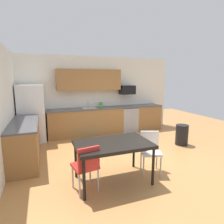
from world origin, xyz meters
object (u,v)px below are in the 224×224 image
at_px(microwave, 127,90).
at_px(chair_far_side, 86,165).
at_px(kettle, 101,105).
at_px(trash_bin, 182,135).
at_px(refrigerator, 32,114).
at_px(chair_near_table, 150,148).
at_px(dining_table, 113,146).
at_px(oven_range, 128,119).

xyz_separation_m(microwave, chair_far_side, (-2.33, -3.41, -1.02)).
xyz_separation_m(microwave, kettle, (-1.04, -0.05, -0.51)).
bearing_deg(trash_bin, refrigerator, 155.65).
bearing_deg(microwave, chair_near_table, -106.12).
bearing_deg(chair_near_table, dining_table, -173.80).
height_order(chair_near_table, kettle, kettle).
xyz_separation_m(microwave, trash_bin, (0.85, -2.06, -1.23)).
bearing_deg(dining_table, microwave, 61.17).
distance_m(refrigerator, oven_range, 3.33).
bearing_deg(oven_range, refrigerator, -178.61).
distance_m(chair_near_table, kettle, 3.13).
relative_size(chair_near_table, kettle, 4.25).
bearing_deg(chair_far_side, dining_table, 17.74).
height_order(refrigerator, kettle, refrigerator).
bearing_deg(refrigerator, chair_far_side, -73.28).
bearing_deg(chair_far_side, microwave, 55.65).
distance_m(refrigerator, microwave, 3.37).
relative_size(refrigerator, trash_bin, 2.93).
bearing_deg(oven_range, trash_bin, -66.60).
distance_m(microwave, dining_table, 3.78).
relative_size(chair_far_side, trash_bin, 1.42).
xyz_separation_m(chair_near_table, trash_bin, (1.75, 1.08, -0.20)).
bearing_deg(oven_range, chair_far_side, -125.15).
relative_size(microwave, trash_bin, 0.90).
bearing_deg(trash_bin, kettle, 133.18).
distance_m(dining_table, chair_near_table, 0.90).
xyz_separation_m(refrigerator, trash_bin, (4.14, -1.88, -0.58)).
distance_m(dining_table, trash_bin, 2.91).
relative_size(refrigerator, microwave, 3.26).
xyz_separation_m(oven_range, chair_far_side, (-2.33, -3.31, 0.05)).
distance_m(chair_far_side, kettle, 3.63).
relative_size(oven_range, kettle, 4.55).
xyz_separation_m(refrigerator, oven_range, (3.30, 0.08, -0.42)).
height_order(chair_near_table, chair_far_side, same).
height_order(dining_table, trash_bin, dining_table).
height_order(microwave, chair_near_table, microwave).
bearing_deg(kettle, chair_near_table, -87.60).
bearing_deg(refrigerator, chair_near_table, -51.03).
xyz_separation_m(dining_table, chair_far_side, (-0.55, -0.18, -0.21)).
bearing_deg(refrigerator, oven_range, 1.39).
height_order(chair_far_side, trash_bin, chair_far_side).
bearing_deg(trash_bin, oven_range, 113.40).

